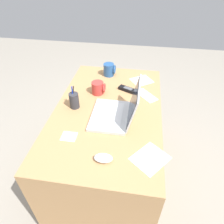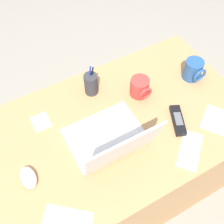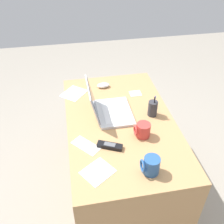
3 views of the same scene
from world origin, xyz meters
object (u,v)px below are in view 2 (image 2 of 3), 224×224
Objects in this scene: cordless_phone at (178,120)px; pen_holder at (91,84)px; computer_mouse at (28,177)px; laptop at (110,140)px; coffee_mug_tall at (193,70)px; coffee_mug_white at (140,88)px.

pen_holder is at bearing -53.25° from cordless_phone.
computer_mouse is at bearing 33.94° from pen_holder.
laptop reaches higher than coffee_mug_tall.
pen_holder is (-0.06, -0.30, 0.01)m from laptop.
laptop is 0.55m from coffee_mug_tall.
pen_holder is (-0.40, -0.27, 0.04)m from computer_mouse.
computer_mouse is at bearing -4.00° from laptop.
cordless_phone is at bearing 126.75° from pen_holder.
computer_mouse is 0.99× the size of coffee_mug_white.
coffee_mug_white is 0.62× the size of pen_holder.
laptop is at bearing 14.74° from coffee_mug_tall.
coffee_mug_tall is at bearing 161.51° from pen_holder.
coffee_mug_tall reaches higher than coffee_mug_white.
pen_holder is at bearing -18.49° from coffee_mug_tall.
cordless_phone is (0.22, 0.18, -0.04)m from coffee_mug_tall.
pen_holder reaches higher than computer_mouse.
laptop reaches higher than computer_mouse.
coffee_mug_tall is 0.66× the size of cordless_phone.
computer_mouse is 0.66m from cordless_phone.
laptop is 3.08× the size of coffee_mug_tall.
computer_mouse reaches higher than cordless_phone.
coffee_mug_white is at bearing -7.17° from coffee_mug_tall.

